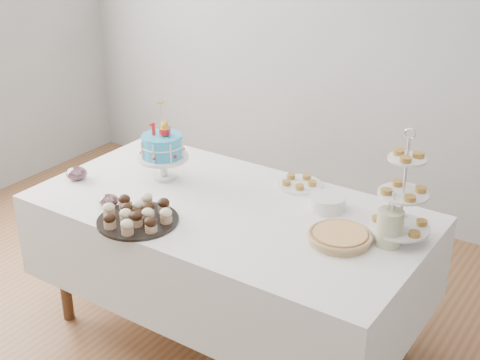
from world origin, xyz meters
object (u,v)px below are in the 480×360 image
Objects in this scene: birthday_cake at (163,158)px; pastry_plate at (299,183)px; cupcake_tray at (137,214)px; pie at (340,237)px; table at (228,247)px; utensil_pitcher at (390,226)px; jam_bowl_b at (77,174)px; plate_stack at (327,203)px; jam_bowl_a at (109,201)px; tiered_stand at (403,194)px.

pastry_plate is (0.64, 0.32, -0.10)m from birthday_cake.
cupcake_tray is 1.33× the size of pie.
table is 8.04× the size of pastry_plate.
cupcake_tray is 1.14m from utensil_pitcher.
jam_bowl_b reaches higher than pastry_plate.
pie reaches higher than table.
pie is at bearing -52.78° from plate_stack.
jam_bowl_a is 0.38m from jam_bowl_b.
utensil_pitcher is (1.26, 0.01, -0.02)m from birthday_cake.
birthday_cake reaches higher than cupcake_tray.
table is 0.90m from jam_bowl_b.
pastry_plate is (-0.63, 0.24, -0.20)m from tiered_stand.
cupcake_tray reaches higher than pie.
birthday_cake is 1.45× the size of pie.
birthday_cake is 0.50m from cupcake_tray.
tiered_stand is at bearing 79.22° from utensil_pitcher.
cupcake_tray is 1.20m from tiered_stand.
jam_bowl_b is (-0.37, -0.27, -0.08)m from birthday_cake.
plate_stack is (-0.39, 0.08, -0.18)m from tiered_stand.
jam_bowl_a is at bearing -164.05° from pie.
pastry_plate is at bearing 30.10° from jam_bowl_b.
jam_bowl_b is (-1.65, -0.35, -0.19)m from tiered_stand.
utensil_pitcher reaches higher than table.
tiered_stand reaches higher than pastry_plate.
utensil_pitcher is at bearing 9.55° from jam_bowl_b.
table is 0.55m from plate_stack.
jam_bowl_b is at bearing -149.90° from pastry_plate.
pie reaches higher than pastry_plate.
jam_bowl_b is (-1.01, -0.59, 0.02)m from pastry_plate.
birthday_cake is at bearing -177.28° from utensil_pitcher.
pie is 1.13m from jam_bowl_a.
table is 11.04× the size of plate_stack.
pie is at bearing -0.70° from table.
jam_bowl_b is at bearing -161.52° from birthday_cake.
cupcake_tray is 3.94× the size of jam_bowl_a.
jam_bowl_a is at bearing -159.49° from tiered_stand.
utensil_pitcher reaches higher than plate_stack.
plate_stack is at bearing 168.56° from tiered_stand.
jam_bowl_a is at bearing -159.95° from utensil_pitcher.
cupcake_tray is at bearing -11.56° from jam_bowl_a.
plate_stack is 0.69× the size of utensil_pitcher.
plate_stack is (0.41, 0.24, 0.26)m from table.
tiered_stand is at bearing 11.52° from table.
utensil_pitcher reaches higher than pastry_plate.
plate_stack is at bearing -6.46° from birthday_cake.
table is 0.50m from pastry_plate.
cupcake_tray is at bearing -81.22° from birthday_cake.
birthday_cake is at bearing -169.46° from plate_stack.
jam_bowl_b is 1.65m from utensil_pitcher.
tiered_stand is 5.38× the size of jam_bowl_a.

